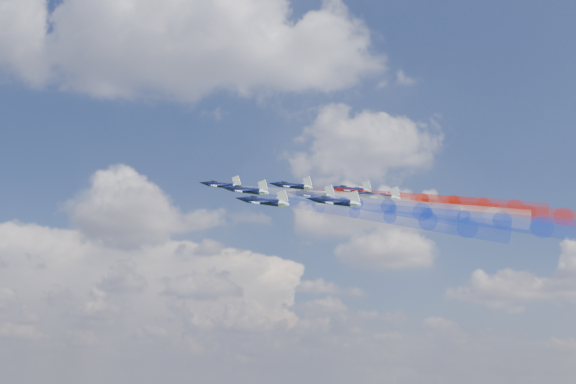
{
  "coord_description": "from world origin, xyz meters",
  "views": [
    {
      "loc": [
        6.76,
        -162.13,
        86.33
      ],
      "look_at": [
        10.07,
        -7.45,
        129.64
      ],
      "focal_mm": 42.35,
      "sensor_mm": 36.0,
      "label": 1
    }
  ],
  "objects": [
    {
      "name": "jet_inner_right",
      "position": [
        11.35,
        4.51,
        134.67
      ],
      "size": [
        16.58,
        15.5,
        9.4
      ],
      "primitive_type": null,
      "rotation": [
        0.24,
        -0.32,
        1.03
      ],
      "color": "black"
    },
    {
      "name": "trail_inner_right",
      "position": [
        34.98,
        -7.44,
        128.6
      ],
      "size": [
        39.58,
        24.03,
        14.95
      ],
      "primitive_type": null,
      "rotation": [
        0.24,
        -0.32,
        1.03
      ],
      "color": "red"
    },
    {
      "name": "jet_lead",
      "position": [
        -6.39,
        1.24,
        133.79
      ],
      "size": [
        16.58,
        15.5,
        9.4
      ],
      "primitive_type": null,
      "rotation": [
        0.24,
        -0.32,
        1.03
      ],
      "color": "black"
    },
    {
      "name": "trail_rear_left",
      "position": [
        43.17,
        -36.59,
        116.71
      ],
      "size": [
        39.58,
        24.03,
        14.95
      ],
      "primitive_type": null,
      "rotation": [
        0.24,
        -0.32,
        1.03
      ],
      "color": "blue"
    },
    {
      "name": "trail_rear_right",
      "position": [
        54.93,
        -19.0,
        122.72
      ],
      "size": [
        39.58,
        24.03,
        14.95
      ],
      "primitive_type": null,
      "rotation": [
        0.24,
        -0.32,
        1.03
      ],
      "color": "red"
    },
    {
      "name": "trail_inner_left",
      "position": [
        24.04,
        -24.74,
        122.44
      ],
      "size": [
        39.58,
        24.03,
        14.95
      ],
      "primitive_type": null,
      "rotation": [
        0.24,
        -0.32,
        1.03
      ],
      "color": "blue"
    },
    {
      "name": "jet_outer_right",
      "position": [
        26.81,
        7.69,
        134.59
      ],
      "size": [
        16.58,
        15.5,
        9.4
      ],
      "primitive_type": null,
      "rotation": [
        0.24,
        -0.32,
        1.03
      ],
      "color": "black"
    },
    {
      "name": "trail_lead",
      "position": [
        17.24,
        -10.71,
        127.71
      ],
      "size": [
        39.58,
        24.03,
        14.95
      ],
      "primitive_type": null,
      "rotation": [
        0.24,
        -0.32,
        1.03
      ],
      "color": "white"
    },
    {
      "name": "trail_center_third",
      "position": [
        39.37,
        -21.39,
        122.36
      ],
      "size": [
        39.58,
        24.03,
        14.95
      ],
      "primitive_type": null,
      "rotation": [
        0.24,
        -0.32,
        1.03
      ],
      "color": "white"
    },
    {
      "name": "trail_outer_left",
      "position": [
        28.27,
        -40.4,
        115.66
      ],
      "size": [
        39.58,
        24.03,
        14.95
      ],
      "primitive_type": null,
      "rotation": [
        0.24,
        -0.32,
        1.03
      ],
      "color": "blue"
    },
    {
      "name": "jet_inner_left",
      "position": [
        0.41,
        -12.79,
        128.52
      ],
      "size": [
        16.58,
        15.5,
        9.4
      ],
      "primitive_type": null,
      "rotation": [
        0.24,
        -0.32,
        1.03
      ],
      "color": "black"
    },
    {
      "name": "jet_center_third",
      "position": [
        15.74,
        -9.45,
        128.44
      ],
      "size": [
        16.58,
        15.5,
        9.4
      ],
      "primitive_type": null,
      "rotation": [
        0.24,
        -0.32,
        1.03
      ],
      "color": "black"
    },
    {
      "name": "trail_outer_right",
      "position": [
        50.44,
        -4.26,
        128.51
      ],
      "size": [
        39.58,
        24.03,
        14.95
      ],
      "primitive_type": null,
      "rotation": [
        0.24,
        -0.32,
        1.03
      ],
      "color": "red"
    },
    {
      "name": "jet_rear_left",
      "position": [
        19.54,
        -24.64,
        122.78
      ],
      "size": [
        16.58,
        15.5,
        9.4
      ],
      "primitive_type": null,
      "rotation": [
        0.24,
        -0.32,
        1.03
      ],
      "color": "black"
    },
    {
      "name": "jet_rear_right",
      "position": [
        31.3,
        -7.06,
        128.79
      ],
      "size": [
        16.58,
        15.5,
        9.4
      ],
      "primitive_type": null,
      "rotation": [
        0.24,
        -0.32,
        1.03
      ],
      "color": "black"
    },
    {
      "name": "jet_outer_left",
      "position": [
        4.64,
        -28.46,
        121.74
      ],
      "size": [
        16.58,
        15.5,
        9.4
      ],
      "primitive_type": null,
      "rotation": [
        0.24,
        -0.32,
        1.03
      ],
      "color": "black"
    }
  ]
}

